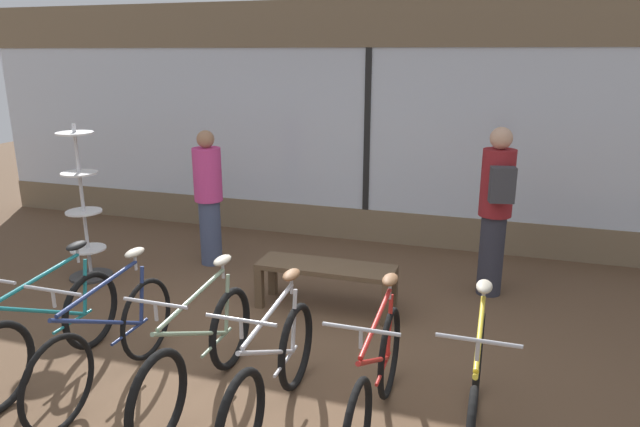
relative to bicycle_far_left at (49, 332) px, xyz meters
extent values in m
plane|color=brown|center=(1.62, 0.48, -0.38)|extent=(24.00, 24.00, 0.00)
cube|color=#7A664C|center=(1.62, 4.15, -0.16)|extent=(12.00, 0.08, 0.45)
cube|color=silver|center=(1.62, 4.15, 1.14)|extent=(12.00, 0.04, 2.15)
cube|color=#7A664C|center=(1.62, 4.15, 2.52)|extent=(12.00, 0.08, 0.60)
cube|color=black|center=(1.62, 4.12, 1.14)|extent=(0.08, 0.02, 2.15)
torus|color=black|center=(0.00, 0.49, -0.03)|extent=(0.06, 0.70, 0.70)
cylinder|color=#1E7A7F|center=(0.00, -0.05, 0.21)|extent=(0.03, 0.95, 0.51)
cylinder|color=#1E7A7F|center=(0.00, 0.45, 0.21)|extent=(0.03, 0.11, 0.49)
cylinder|color=#1E7A7F|center=(0.00, -0.02, 0.48)|extent=(0.03, 0.87, 0.10)
cylinder|color=#1E7A7F|center=(0.00, 0.26, -0.03)|extent=(0.03, 0.46, 0.03)
cylinder|color=#B2B2B7|center=(0.00, 0.41, 0.52)|extent=(0.02, 0.02, 0.14)
ellipsoid|color=black|center=(0.00, 0.41, 0.60)|extent=(0.11, 0.22, 0.06)
torus|color=black|center=(0.57, 0.49, -0.03)|extent=(0.04, 0.70, 0.70)
torus|color=black|center=(0.57, -0.55, -0.03)|extent=(0.04, 0.70, 0.70)
cylinder|color=navy|center=(0.57, -0.07, 0.21)|extent=(0.03, 0.97, 0.51)
cylinder|color=navy|center=(0.57, 0.45, 0.21)|extent=(0.03, 0.11, 0.49)
cylinder|color=navy|center=(0.57, -0.04, 0.48)|extent=(0.03, 0.90, 0.10)
cylinder|color=navy|center=(0.57, 0.25, -0.03)|extent=(0.03, 0.47, 0.03)
cylinder|color=#B2B2B7|center=(0.57, 0.41, 0.52)|extent=(0.02, 0.02, 0.14)
ellipsoid|color=#B2A893|center=(0.57, 0.41, 0.60)|extent=(0.11, 0.22, 0.06)
cylinder|color=#B2B2B7|center=(0.57, -0.49, 0.58)|extent=(0.02, 0.02, 0.12)
cylinder|color=#ADADB2|center=(0.57, -0.49, 0.64)|extent=(0.46, 0.02, 0.02)
torus|color=black|center=(1.33, 0.56, -0.04)|extent=(0.06, 0.69, 0.69)
torus|color=black|center=(1.33, -0.50, -0.04)|extent=(0.06, 0.69, 0.69)
cylinder|color=gray|center=(1.33, -0.01, 0.20)|extent=(0.03, 1.00, 0.51)
cylinder|color=gray|center=(1.33, 0.52, 0.20)|extent=(0.03, 0.11, 0.49)
cylinder|color=gray|center=(1.33, 0.02, 0.48)|extent=(0.03, 0.92, 0.10)
cylinder|color=gray|center=(1.33, 0.32, -0.04)|extent=(0.03, 0.48, 0.03)
cylinder|color=#B2B2B7|center=(1.33, 0.48, 0.51)|extent=(0.02, 0.02, 0.14)
ellipsoid|color=#B2A893|center=(1.33, 0.48, 0.59)|extent=(0.11, 0.22, 0.06)
cylinder|color=#B2B2B7|center=(1.33, -0.44, 0.57)|extent=(0.02, 0.02, 0.12)
cylinder|color=#ADADB2|center=(1.33, -0.44, 0.63)|extent=(0.46, 0.02, 0.02)
torus|color=black|center=(1.94, 0.45, -0.04)|extent=(0.06, 0.68, 0.68)
torus|color=black|center=(1.94, -0.54, -0.04)|extent=(0.06, 0.68, 0.68)
cylinder|color=#BCBCC1|center=(1.94, -0.08, 0.20)|extent=(0.03, 0.93, 0.51)
cylinder|color=#BCBCC1|center=(1.94, 0.41, 0.20)|extent=(0.03, 0.11, 0.49)
cylinder|color=#BCBCC1|center=(1.94, -0.05, 0.47)|extent=(0.03, 0.86, 0.10)
cylinder|color=#BCBCC1|center=(1.94, 0.23, -0.04)|extent=(0.03, 0.45, 0.03)
cylinder|color=#B2B2B7|center=(1.94, 0.37, 0.51)|extent=(0.02, 0.02, 0.14)
ellipsoid|color=brown|center=(1.94, 0.37, 0.59)|extent=(0.11, 0.22, 0.06)
cylinder|color=#B2B2B7|center=(1.94, -0.48, 0.57)|extent=(0.02, 0.02, 0.12)
cylinder|color=#ADADB2|center=(1.94, -0.48, 0.63)|extent=(0.46, 0.02, 0.02)
torus|color=black|center=(2.66, 0.57, -0.03)|extent=(0.05, 0.69, 0.69)
cylinder|color=red|center=(2.66, 0.02, 0.21)|extent=(0.03, 0.95, 0.51)
cylinder|color=red|center=(2.66, 0.53, 0.21)|extent=(0.03, 0.11, 0.49)
cylinder|color=red|center=(2.66, 0.05, 0.48)|extent=(0.03, 0.88, 0.10)
cylinder|color=red|center=(2.66, 0.34, -0.03)|extent=(0.03, 0.46, 0.03)
cylinder|color=#B2B2B7|center=(2.66, 0.49, 0.52)|extent=(0.02, 0.02, 0.14)
ellipsoid|color=brown|center=(2.66, 0.49, 0.60)|extent=(0.11, 0.22, 0.06)
cylinder|color=#B2B2B7|center=(2.66, -0.39, 0.58)|extent=(0.02, 0.02, 0.12)
cylinder|color=#ADADB2|center=(2.66, -0.39, 0.64)|extent=(0.46, 0.02, 0.02)
torus|color=black|center=(3.31, 0.59, -0.01)|extent=(0.05, 0.74, 0.74)
cylinder|color=gold|center=(3.31, 0.04, 0.23)|extent=(0.03, 0.95, 0.51)
cylinder|color=gold|center=(3.31, 0.55, 0.23)|extent=(0.03, 0.11, 0.49)
cylinder|color=gold|center=(3.31, 0.07, 0.50)|extent=(0.03, 0.88, 0.10)
cylinder|color=gold|center=(3.31, 0.36, -0.01)|extent=(0.03, 0.46, 0.03)
cylinder|color=#B2B2B7|center=(3.31, 0.51, 0.54)|extent=(0.02, 0.02, 0.14)
ellipsoid|color=#B2A893|center=(3.31, 0.51, 0.62)|extent=(0.11, 0.22, 0.06)
cylinder|color=#B2B2B7|center=(3.31, -0.37, 0.60)|extent=(0.02, 0.02, 0.12)
cylinder|color=#ADADB2|center=(3.31, -0.37, 0.66)|extent=(0.46, 0.02, 0.02)
cylinder|color=#333333|center=(-1.12, 1.84, -0.37)|extent=(0.48, 0.48, 0.03)
cylinder|color=silver|center=(-1.12, 1.84, 0.51)|extent=(0.04, 0.04, 1.79)
cylinder|color=white|center=(-1.12, 1.84, -0.03)|extent=(0.40, 0.40, 0.02)
cylinder|color=white|center=(-1.12, 1.84, 0.42)|extent=(0.40, 0.40, 0.02)
cylinder|color=white|center=(-1.12, 1.84, 0.86)|extent=(0.40, 0.40, 0.02)
cylinder|color=white|center=(-1.12, 1.84, 1.31)|extent=(0.40, 0.40, 0.02)
cube|color=brown|center=(1.75, 1.86, 0.07)|extent=(1.40, 0.44, 0.05)
cube|color=brown|center=(1.09, 1.68, -0.17)|extent=(0.08, 0.08, 0.43)
cube|color=brown|center=(2.41, 1.68, -0.17)|extent=(0.08, 0.08, 0.43)
cube|color=brown|center=(1.09, 2.04, -0.17)|extent=(0.08, 0.08, 0.43)
cube|color=brown|center=(2.41, 2.04, -0.17)|extent=(0.08, 0.08, 0.43)
cylinder|color=#424C6B|center=(0.01, 2.68, 0.02)|extent=(0.37, 0.37, 0.81)
cylinder|color=#D13D84|center=(0.01, 2.68, 0.75)|extent=(0.48, 0.48, 0.64)
sphere|color=#9E7051|center=(0.01, 2.68, 1.17)|extent=(0.21, 0.21, 0.21)
cylinder|color=#2D2D38|center=(3.33, 2.78, 0.06)|extent=(0.31, 0.31, 0.89)
cylinder|color=maroon|center=(3.33, 2.78, 0.86)|extent=(0.40, 0.40, 0.70)
sphere|color=tan|center=(3.33, 2.78, 1.32)|extent=(0.23, 0.23, 0.23)
cube|color=#38383D|center=(3.38, 2.54, 0.89)|extent=(0.26, 0.19, 0.36)
camera|label=1|loc=(3.33, -3.28, 2.17)|focal=32.00mm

